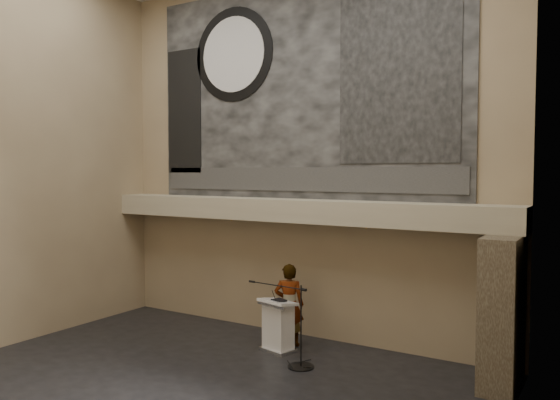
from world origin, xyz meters
The scene contains 19 objects.
floor centered at (0.00, 0.00, 0.00)m, with size 10.00×10.00×0.00m, color black.
wall_back centered at (0.00, 4.00, 4.25)m, with size 10.00×0.02×8.50m, color #867155.
wall_left centered at (-5.00, 0.00, 4.25)m, with size 0.02×8.00×8.50m, color #867155.
wall_right centered at (5.00, 0.00, 4.25)m, with size 0.02×8.00×8.50m, color #867155.
soffit centered at (0.00, 3.60, 2.95)m, with size 10.00×0.80×0.50m, color tan.
sprinkler_left centered at (-1.60, 3.55, 2.67)m, with size 0.04×0.04×0.06m, color #B2893D.
sprinkler_right centered at (1.90, 3.55, 2.67)m, with size 0.04×0.04×0.06m, color #B2893D.
banner centered at (0.00, 3.97, 5.70)m, with size 8.00×0.05×5.00m, color black.
banner_text_strip centered at (0.00, 3.93, 3.65)m, with size 7.76×0.02×0.55m, color #2F2F2F.
banner_clock_rim centered at (-1.80, 3.93, 6.70)m, with size 2.30×2.30×0.02m, color black.
banner_clock_face centered at (-1.80, 3.91, 6.70)m, with size 1.84×1.84×0.02m, color silver.
banner_building_print centered at (2.40, 3.93, 5.80)m, with size 2.60×0.02×3.60m, color black.
banner_brick_print centered at (-3.40, 3.93, 5.40)m, with size 1.10×0.02×3.20m, color black.
stone_pier centered at (4.65, 3.15, 1.35)m, with size 0.60×1.40×2.70m, color #413628.
lectern centered at (0.27, 2.69, 0.55)m, with size 0.85×0.69×1.14m.
binder centered at (0.32, 2.64, 1.12)m, with size 0.28×0.23×0.04m, color black.
papers centered at (0.19, 2.68, 1.10)m, with size 0.21×0.29×0.01m, color white.
speaker_person centered at (0.25, 3.18, 0.90)m, with size 0.66×0.43×1.81m, color white.
mic_stand centered at (1.10, 2.13, 0.25)m, with size 1.56×0.52×1.62m.
Camera 1 is at (6.30, -7.01, 3.83)m, focal length 35.00 mm.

